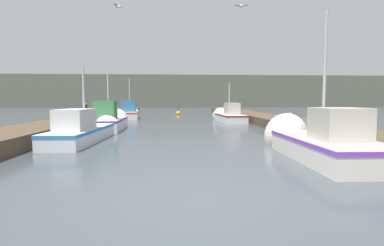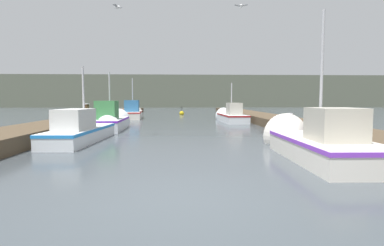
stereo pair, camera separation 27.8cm
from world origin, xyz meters
TOP-DOWN VIEW (x-y plane):
  - ground_plane at (0.00, 0.00)m, footprint 200.00×200.00m
  - dock_left at (-6.14, 16.00)m, footprint 2.45×40.00m
  - dock_right at (6.14, 16.00)m, footprint 2.45×40.00m
  - distant_shore_ridge at (0.00, 65.37)m, footprint 120.00×16.00m
  - fishing_boat_0 at (3.82, 3.70)m, footprint 1.85×5.28m
  - fishing_boat_1 at (-3.83, 7.61)m, footprint 1.57×6.06m
  - fishing_boat_2 at (-3.89, 12.14)m, footprint 1.76×5.00m
  - fishing_boat_3 at (3.75, 17.40)m, footprint 1.66×5.55m
  - fishing_boat_4 at (-4.11, 21.56)m, footprint 1.86×5.47m
  - mooring_piling_0 at (-4.97, 11.40)m, footprint 0.25×0.25m
  - mooring_piling_1 at (4.96, 8.55)m, footprint 0.25×0.25m
  - channel_buoy at (0.19, 27.71)m, footprint 0.51×0.51m
  - seagull_lead at (-2.55, 7.83)m, footprint 0.31×0.56m
  - seagull_1 at (2.56, 8.08)m, footprint 0.56×0.29m

SIDE VIEW (x-z plane):
  - ground_plane at x=0.00m, z-range 0.00..0.00m
  - channel_buoy at x=0.19m, z-range -0.36..0.65m
  - dock_left at x=-6.14m, z-range 0.00..0.52m
  - dock_right at x=6.14m, z-range 0.00..0.52m
  - fishing_boat_3 at x=3.75m, z-range -1.21..2.02m
  - fishing_boat_1 at x=-3.83m, z-range -1.24..2.06m
  - fishing_boat_0 at x=3.82m, z-range -1.85..2.68m
  - fishing_boat_2 at x=-3.89m, z-range -1.33..2.25m
  - fishing_boat_4 at x=-4.11m, z-range -1.42..2.43m
  - mooring_piling_1 at x=4.96m, z-range 0.01..1.03m
  - mooring_piling_0 at x=-4.97m, z-range 0.01..1.43m
  - distant_shore_ridge at x=0.00m, z-range 0.00..6.78m
  - seagull_lead at x=-2.55m, z-range 5.32..5.44m
  - seagull_1 at x=2.56m, z-range 5.51..5.63m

